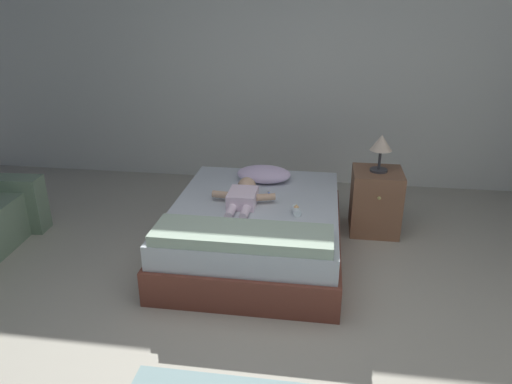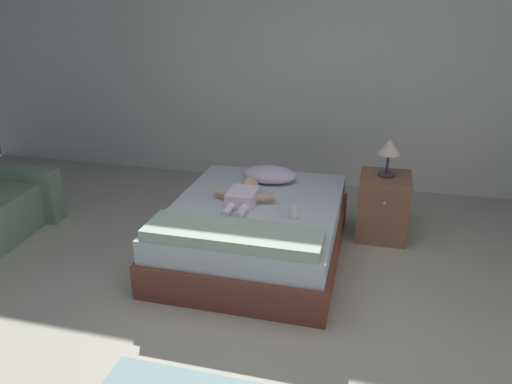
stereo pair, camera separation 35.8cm
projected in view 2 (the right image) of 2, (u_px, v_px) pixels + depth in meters
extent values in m
plane|color=#A8A494|center=(208.00, 347.00, 2.88)|extent=(8.00, 8.00, 0.00)
cube|color=silver|center=(298.00, 51.00, 5.02)|extent=(8.00, 0.12, 2.89)
cube|color=brown|center=(256.00, 239.00, 3.90)|extent=(1.35, 1.71, 0.26)
cube|color=silver|center=(256.00, 214.00, 3.81)|extent=(1.30, 1.64, 0.19)
ellipsoid|color=silver|center=(269.00, 174.00, 4.20)|extent=(0.48, 0.31, 0.14)
cube|color=white|center=(242.00, 197.00, 3.75)|extent=(0.22, 0.28, 0.11)
sphere|color=tan|center=(249.00, 186.00, 3.92)|extent=(0.15, 0.15, 0.15)
cylinder|color=tan|center=(223.00, 193.00, 3.83)|extent=(0.16, 0.07, 0.06)
cylinder|color=tan|center=(265.00, 198.00, 3.75)|extent=(0.16, 0.10, 0.06)
cylinder|color=white|center=(228.00, 211.00, 3.57)|extent=(0.06, 0.17, 0.06)
cylinder|color=white|center=(242.00, 212.00, 3.55)|extent=(0.06, 0.17, 0.06)
cube|color=blue|center=(273.00, 197.00, 3.89)|extent=(0.07, 0.15, 0.01)
cube|color=white|center=(271.00, 192.00, 3.96)|extent=(0.02, 0.03, 0.01)
cube|color=gray|center=(9.00, 193.00, 4.50)|extent=(1.03, 0.27, 0.51)
cube|color=brown|center=(383.00, 206.00, 4.13)|extent=(0.43, 0.43, 0.57)
sphere|color=tan|center=(384.00, 203.00, 3.88)|extent=(0.03, 0.03, 0.03)
cylinder|color=#333338|center=(386.00, 175.00, 4.02)|extent=(0.15, 0.15, 0.02)
cylinder|color=#333338|center=(387.00, 164.00, 3.98)|extent=(0.02, 0.02, 0.17)
cone|color=beige|center=(389.00, 146.00, 3.92)|extent=(0.19, 0.19, 0.14)
cube|color=#A0B6A0|center=(233.00, 234.00, 3.20)|extent=(1.22, 0.37, 0.08)
cylinder|color=white|center=(294.00, 212.00, 3.55)|extent=(0.08, 0.12, 0.06)
cone|color=#E8B874|center=(294.00, 207.00, 3.54)|extent=(0.04, 0.04, 0.02)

